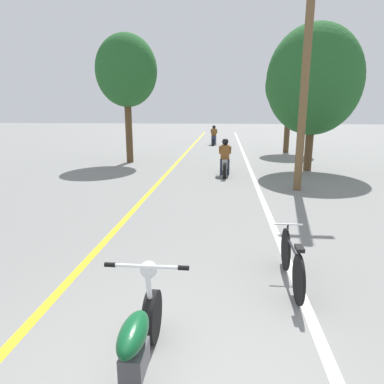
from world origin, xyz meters
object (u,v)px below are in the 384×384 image
roadside_tree_right_near (314,80)px  motorcycle_foreground (136,350)px  bicycle_parked (292,261)px  motorcycle_rider_far (214,137)px  roadside_tree_right_far (290,86)px  motorcycle_rider_lead (225,161)px  roadside_tree_left (126,71)px  utility_pole (305,78)px

roadside_tree_right_near → motorcycle_foreground: (-4.20, -11.95, -3.19)m
roadside_tree_right_near → bicycle_parked: 10.66m
motorcycle_rider_far → roadside_tree_right_near: bearing=-67.8°
roadside_tree_right_near → roadside_tree_right_far: bearing=88.4°
roadside_tree_right_far → motorcycle_foreground: 19.05m
roadside_tree_right_far → motorcycle_rider_lead: bearing=-115.5°
motorcycle_rider_lead → roadside_tree_right_far: bearing=64.5°
roadside_tree_left → bicycle_parked: (5.54, -11.42, -3.81)m
roadside_tree_left → bicycle_parked: roadside_tree_left is taller
roadside_tree_left → roadside_tree_right_near: bearing=-11.0°
roadside_tree_right_near → motorcycle_rider_lead: (-3.44, -1.29, -3.06)m
roadside_tree_left → motorcycle_foreground: bearing=-74.3°
roadside_tree_left → bicycle_parked: size_ratio=3.52×
bicycle_parked → motorcycle_rider_lead: bearing=96.5°
utility_pole → roadside_tree_right_near: (1.14, 3.69, 0.21)m
motorcycle_foreground → motorcycle_rider_far: size_ratio=1.01×
utility_pole → motorcycle_rider_far: (-3.11, 14.12, -2.86)m
roadside_tree_left → motorcycle_rider_far: bearing=67.1°
motorcycle_rider_lead → bicycle_parked: motorcycle_rider_lead is taller
roadside_tree_right_far → motorcycle_rider_far: 6.89m
utility_pole → motorcycle_foreground: size_ratio=3.23×
roadside_tree_left → bicycle_parked: 13.25m
utility_pole → roadside_tree_right_near: 3.87m
roadside_tree_right_near → motorcycle_rider_far: bearing=112.2°
motorcycle_foreground → roadside_tree_left: bearing=105.7°
roadside_tree_left → bicycle_parked: bearing=-64.1°
roadside_tree_right_near → motorcycle_rider_lead: size_ratio=2.72×
roadside_tree_right_far → bicycle_parked: roadside_tree_right_far is taller
roadside_tree_left → utility_pole: bearing=-37.4°
utility_pole → roadside_tree_right_far: (1.31, 9.97, 0.40)m
roadside_tree_right_far → bicycle_parked: 16.70m
utility_pole → motorcycle_rider_far: bearing=102.4°
motorcycle_rider_lead → roadside_tree_right_near: bearing=20.6°
utility_pole → roadside_tree_right_far: size_ratio=1.22×
roadside_tree_right_near → motorcycle_foreground: bearing=-109.4°
motorcycle_rider_far → roadside_tree_left: bearing=-112.9°
motorcycle_foreground → motorcycle_rider_lead: bearing=85.9°
motorcycle_rider_lead → motorcycle_foreground: bearing=-94.1°
utility_pole → motorcycle_foreground: (-3.06, -8.26, -2.98)m
motorcycle_rider_far → bicycle_parked: motorcycle_rider_far is taller
roadside_tree_right_near → bicycle_parked: size_ratio=3.47×
roadside_tree_right_far → motorcycle_rider_lead: 8.99m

